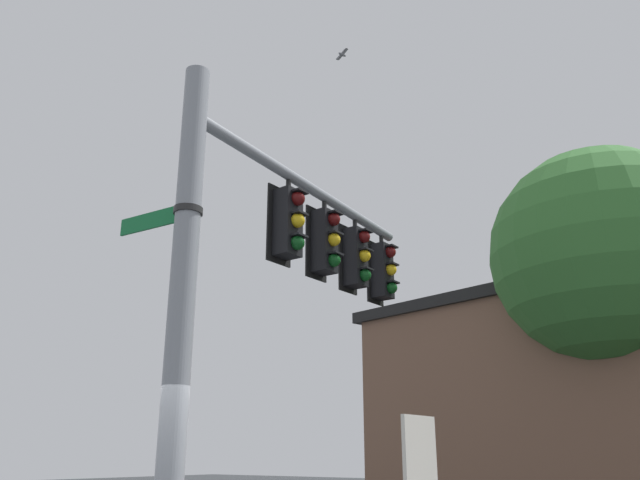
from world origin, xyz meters
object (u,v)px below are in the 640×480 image
object	(u,v)px
street_name_sign	(172,215)
traffic_light_mid_inner	(325,241)
traffic_light_mid_outer	(356,257)
traffic_light_arm_end	(383,271)
bird_flying	(342,54)
traffic_light_nearest_pole	(289,222)

from	to	relation	value
street_name_sign	traffic_light_mid_inner	bearing A→B (deg)	179.36
traffic_light_mid_inner	traffic_light_mid_outer	bearing A→B (deg)	-175.38
street_name_sign	traffic_light_arm_end	bearing A→B (deg)	-178.55
traffic_light_arm_end	street_name_sign	world-z (taller)	traffic_light_arm_end
traffic_light_arm_end	bird_flying	size ratio (longest dim) A/B	4.09
traffic_light_arm_end	street_name_sign	xyz separation A→B (m)	(5.28, 0.13, -0.51)
traffic_light_mid_inner	bird_flying	bearing A→B (deg)	-172.13
traffic_light_mid_inner	traffic_light_mid_outer	distance (m)	1.05
traffic_light_mid_inner	traffic_light_mid_outer	xyz separation A→B (m)	(-1.05, -0.08, 0.00)
traffic_light_arm_end	bird_flying	bearing A→B (deg)	2.97
traffic_light_mid_inner	traffic_light_nearest_pole	bearing A→B (deg)	4.62
traffic_light_mid_outer	traffic_light_arm_end	distance (m)	1.05
traffic_light_arm_end	street_name_sign	size ratio (longest dim) A/B	0.98
traffic_light_mid_outer	bird_flying	distance (m)	4.02
traffic_light_nearest_pole	bird_flying	distance (m)	4.37
traffic_light_mid_inner	traffic_light_mid_outer	size ratio (longest dim) A/B	1.00
street_name_sign	bird_flying	bearing A→B (deg)	-179.09
traffic_light_nearest_pole	bird_flying	size ratio (longest dim) A/B	4.09
traffic_light_nearest_pole	traffic_light_mid_outer	distance (m)	2.11
traffic_light_mid_outer	traffic_light_arm_end	bearing A→B (deg)	-175.38
traffic_light_mid_outer	traffic_light_arm_end	world-z (taller)	same
bird_flying	street_name_sign	bearing A→B (deg)	0.91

